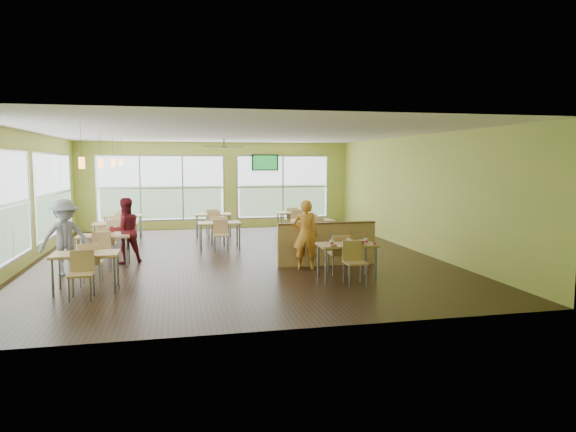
{
  "coord_description": "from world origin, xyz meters",
  "views": [
    {
      "loc": [
        -1.5,
        -13.19,
        2.46
      ],
      "look_at": [
        1.12,
        -1.25,
        1.18
      ],
      "focal_mm": 32.0,
      "sensor_mm": 36.0,
      "label": 1
    }
  ],
  "objects_px": {
    "man_plaid": "(306,235)",
    "food_basket": "(362,241)",
    "half_wall_divider": "(327,244)",
    "main_table": "(347,249)"
  },
  "relations": [
    {
      "from": "main_table",
      "to": "food_basket",
      "type": "bearing_deg",
      "value": 2.37
    },
    {
      "from": "main_table",
      "to": "half_wall_divider",
      "type": "height_order",
      "value": "half_wall_divider"
    },
    {
      "from": "main_table",
      "to": "half_wall_divider",
      "type": "bearing_deg",
      "value": 90.0
    },
    {
      "from": "man_plaid",
      "to": "food_basket",
      "type": "bearing_deg",
      "value": 148.01
    },
    {
      "from": "half_wall_divider",
      "to": "man_plaid",
      "type": "distance_m",
      "value": 0.75
    },
    {
      "from": "man_plaid",
      "to": "food_basket",
      "type": "height_order",
      "value": "man_plaid"
    },
    {
      "from": "food_basket",
      "to": "man_plaid",
      "type": "bearing_deg",
      "value": 131.39
    },
    {
      "from": "main_table",
      "to": "man_plaid",
      "type": "distance_m",
      "value": 1.28
    },
    {
      "from": "main_table",
      "to": "man_plaid",
      "type": "height_order",
      "value": "man_plaid"
    },
    {
      "from": "half_wall_divider",
      "to": "food_basket",
      "type": "xyz_separation_m",
      "value": [
        0.36,
        -1.44,
        0.26
      ]
    }
  ]
}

